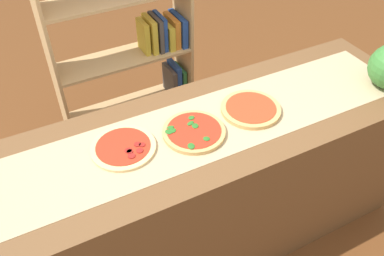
{
  "coord_description": "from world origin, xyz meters",
  "views": [
    {
      "loc": [
        -0.65,
        -1.27,
        2.25
      ],
      "look_at": [
        0.0,
        0.0,
        0.97
      ],
      "focal_mm": 37.23,
      "sensor_mm": 36.0,
      "label": 1
    }
  ],
  "objects_px": {
    "pizza_plain_2": "(250,109)",
    "bookshelf": "(140,53)",
    "pizza_spinach_1": "(194,132)",
    "pizza_pepperoni_0": "(123,147)"
  },
  "relations": [
    {
      "from": "pizza_plain_2",
      "to": "bookshelf",
      "type": "xyz_separation_m",
      "value": [
        -0.23,
        0.97,
        -0.13
      ]
    },
    {
      "from": "pizza_pepperoni_0",
      "to": "pizza_plain_2",
      "type": "distance_m",
      "value": 0.68
    },
    {
      "from": "pizza_plain_2",
      "to": "pizza_pepperoni_0",
      "type": "bearing_deg",
      "value": 177.26
    },
    {
      "from": "pizza_pepperoni_0",
      "to": "pizza_spinach_1",
      "type": "height_order",
      "value": "pizza_spinach_1"
    },
    {
      "from": "pizza_plain_2",
      "to": "bookshelf",
      "type": "distance_m",
      "value": 1.0
    },
    {
      "from": "pizza_pepperoni_0",
      "to": "bookshelf",
      "type": "bearing_deg",
      "value": 64.7
    },
    {
      "from": "bookshelf",
      "to": "pizza_spinach_1",
      "type": "bearing_deg",
      "value": -96.05
    },
    {
      "from": "pizza_pepperoni_0",
      "to": "pizza_spinach_1",
      "type": "bearing_deg",
      "value": -9.27
    },
    {
      "from": "pizza_spinach_1",
      "to": "pizza_plain_2",
      "type": "distance_m",
      "value": 0.34
    },
    {
      "from": "pizza_spinach_1",
      "to": "pizza_plain_2",
      "type": "xyz_separation_m",
      "value": [
        0.34,
        0.02,
        0.0
      ]
    }
  ]
}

